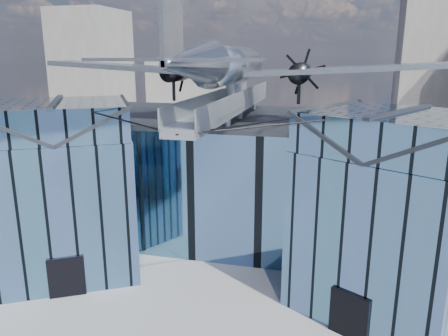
# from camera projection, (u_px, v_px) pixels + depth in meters

# --- Properties ---
(ground_plane) EXTENTS (120.00, 120.00, 0.00)m
(ground_plane) POSITION_uv_depth(u_px,v_px,m) (217.00, 277.00, 29.70)
(ground_plane) COLOR gray
(museum) EXTENTS (32.88, 24.50, 17.60)m
(museum) POSITION_uv_depth(u_px,v_px,m) (236.00, 177.00, 33.75)
(museum) COLOR #5079A4
(museum) RESTS_ON ground
(bg_towers) EXTENTS (77.00, 24.50, 26.00)m
(bg_towers) POSITION_uv_depth(u_px,v_px,m) (301.00, 82.00, 74.19)
(bg_towers) COLOR gray
(bg_towers) RESTS_ON ground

